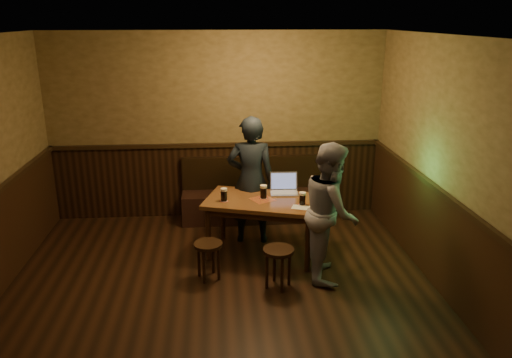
{
  "coord_description": "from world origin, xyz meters",
  "views": [
    {
      "loc": [
        -0.01,
        -4.4,
        2.98
      ],
      "look_at": [
        0.46,
        1.43,
        1.07
      ],
      "focal_mm": 35.0,
      "sensor_mm": 36.0,
      "label": 1
    }
  ],
  "objects_px": {
    "bench": "(255,199)",
    "pint_left": "(224,195)",
    "pint_right": "(302,198)",
    "person_suit": "(251,180)",
    "pub_table": "(262,207)",
    "stool_right": "(278,257)",
    "stool_left": "(208,250)",
    "pint_mid": "(264,192)",
    "laptop": "(284,188)",
    "person_grey": "(331,211)"
  },
  "relations": [
    {
      "from": "stool_left",
      "to": "pint_right",
      "type": "height_order",
      "value": "pint_right"
    },
    {
      "from": "stool_left",
      "to": "person_grey",
      "type": "xyz_separation_m",
      "value": [
        1.44,
        -0.03,
        0.46
      ]
    },
    {
      "from": "pint_left",
      "to": "laptop",
      "type": "height_order",
      "value": "laptop"
    },
    {
      "from": "pub_table",
      "to": "pint_left",
      "type": "relative_size",
      "value": 9.32
    },
    {
      "from": "bench",
      "to": "laptop",
      "type": "bearing_deg",
      "value": -72.4
    },
    {
      "from": "person_grey",
      "to": "stool_right",
      "type": "bearing_deg",
      "value": 118.83
    },
    {
      "from": "pint_mid",
      "to": "person_grey",
      "type": "xyz_separation_m",
      "value": [
        0.72,
        -0.66,
        -0.03
      ]
    },
    {
      "from": "bench",
      "to": "laptop",
      "type": "height_order",
      "value": "laptop"
    },
    {
      "from": "pint_right",
      "to": "person_suit",
      "type": "height_order",
      "value": "person_suit"
    },
    {
      "from": "stool_left",
      "to": "stool_right",
      "type": "xyz_separation_m",
      "value": [
        0.8,
        -0.27,
        0.02
      ]
    },
    {
      "from": "person_suit",
      "to": "pub_table",
      "type": "bearing_deg",
      "value": 110.52
    },
    {
      "from": "bench",
      "to": "pub_table",
      "type": "xyz_separation_m",
      "value": [
        0.0,
        -1.22,
        0.35
      ]
    },
    {
      "from": "laptop",
      "to": "person_grey",
      "type": "bearing_deg",
      "value": -60.75
    },
    {
      "from": "pub_table",
      "to": "pint_left",
      "type": "distance_m",
      "value": 0.52
    },
    {
      "from": "bench",
      "to": "pub_table",
      "type": "distance_m",
      "value": 1.27
    },
    {
      "from": "laptop",
      "to": "pint_left",
      "type": "bearing_deg",
      "value": -159.2
    },
    {
      "from": "person_suit",
      "to": "person_grey",
      "type": "relative_size",
      "value": 1.07
    },
    {
      "from": "laptop",
      "to": "person_grey",
      "type": "relative_size",
      "value": 0.23
    },
    {
      "from": "stool_left",
      "to": "pub_table",
      "type": "bearing_deg",
      "value": 40.14
    },
    {
      "from": "stool_right",
      "to": "pint_left",
      "type": "bearing_deg",
      "value": 125.28
    },
    {
      "from": "pint_right",
      "to": "person_grey",
      "type": "distance_m",
      "value": 0.47
    },
    {
      "from": "laptop",
      "to": "person_suit",
      "type": "relative_size",
      "value": 0.21
    },
    {
      "from": "stool_right",
      "to": "pint_mid",
      "type": "bearing_deg",
      "value": 95.43
    },
    {
      "from": "pint_mid",
      "to": "laptop",
      "type": "bearing_deg",
      "value": 34.71
    },
    {
      "from": "laptop",
      "to": "person_grey",
      "type": "height_order",
      "value": "person_grey"
    },
    {
      "from": "laptop",
      "to": "person_grey",
      "type": "distance_m",
      "value": 0.96
    },
    {
      "from": "laptop",
      "to": "stool_left",
      "type": "bearing_deg",
      "value": -137.83
    },
    {
      "from": "bench",
      "to": "pint_mid",
      "type": "height_order",
      "value": "bench"
    },
    {
      "from": "bench",
      "to": "pint_left",
      "type": "bearing_deg",
      "value": -111.58
    },
    {
      "from": "bench",
      "to": "pint_left",
      "type": "xyz_separation_m",
      "value": [
        -0.49,
        -1.24,
        0.54
      ]
    },
    {
      "from": "stool_left",
      "to": "pint_left",
      "type": "relative_size",
      "value": 2.66
    },
    {
      "from": "pub_table",
      "to": "stool_left",
      "type": "distance_m",
      "value": 0.96
    },
    {
      "from": "pub_table",
      "to": "pint_right",
      "type": "height_order",
      "value": "pint_right"
    },
    {
      "from": "pint_right",
      "to": "person_grey",
      "type": "relative_size",
      "value": 0.1
    },
    {
      "from": "pub_table",
      "to": "laptop",
      "type": "bearing_deg",
      "value": 55.8
    },
    {
      "from": "bench",
      "to": "pub_table",
      "type": "relative_size",
      "value": 1.37
    },
    {
      "from": "bench",
      "to": "pint_mid",
      "type": "xyz_separation_m",
      "value": [
        0.02,
        -1.17,
        0.54
      ]
    },
    {
      "from": "pint_mid",
      "to": "stool_right",
      "type": "bearing_deg",
      "value": -84.57
    },
    {
      "from": "stool_left",
      "to": "laptop",
      "type": "distance_m",
      "value": 1.38
    },
    {
      "from": "pub_table",
      "to": "pint_left",
      "type": "bearing_deg",
      "value": -160.72
    },
    {
      "from": "pub_table",
      "to": "person_suit",
      "type": "height_order",
      "value": "person_suit"
    },
    {
      "from": "pint_right",
      "to": "bench",
      "type": "bearing_deg",
      "value": 108.17
    },
    {
      "from": "bench",
      "to": "person_suit",
      "type": "xyz_separation_m",
      "value": [
        -0.12,
        -0.78,
        0.57
      ]
    },
    {
      "from": "pint_left",
      "to": "laptop",
      "type": "relative_size",
      "value": 0.46
    },
    {
      "from": "person_suit",
      "to": "person_grey",
      "type": "xyz_separation_m",
      "value": [
        0.86,
        -1.05,
        -0.06
      ]
    },
    {
      "from": "pint_mid",
      "to": "pub_table",
      "type": "bearing_deg",
      "value": -111.37
    },
    {
      "from": "bench",
      "to": "laptop",
      "type": "xyz_separation_m",
      "value": [
        0.31,
        -0.97,
        0.52
      ]
    },
    {
      "from": "bench",
      "to": "stool_right",
      "type": "distance_m",
      "value": 2.08
    },
    {
      "from": "stool_right",
      "to": "pint_right",
      "type": "relative_size",
      "value": 2.94
    },
    {
      "from": "stool_right",
      "to": "pint_right",
      "type": "distance_m",
      "value": 0.86
    }
  ]
}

